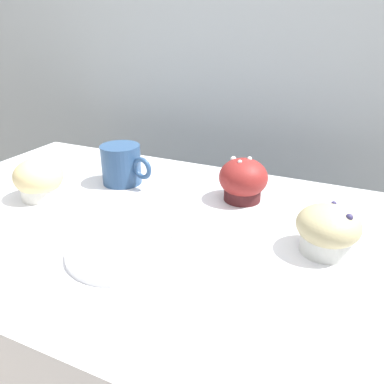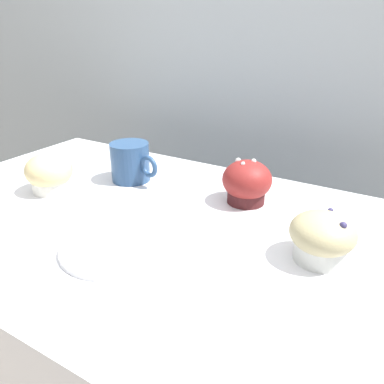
{
  "view_description": "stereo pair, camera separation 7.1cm",
  "coord_description": "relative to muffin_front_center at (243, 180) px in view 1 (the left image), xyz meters",
  "views": [
    {
      "loc": [
        0.36,
        -0.53,
        1.28
      ],
      "look_at": [
        0.09,
        0.06,
        0.99
      ],
      "focal_mm": 35.0,
      "sensor_mm": 36.0,
      "label": 1
    },
    {
      "loc": [
        0.42,
        -0.5,
        1.28
      ],
      "look_at": [
        0.09,
        0.06,
        0.99
      ],
      "focal_mm": 35.0,
      "sensor_mm": 36.0,
      "label": 2
    }
  ],
  "objects": [
    {
      "name": "wall_back",
      "position": [
        -0.16,
        0.44,
        -0.09
      ],
      "size": [
        3.2,
        0.1,
        1.8
      ],
      "primitive_type": "cube",
      "color": "#A8B2B7",
      "rests_on": "ground"
    },
    {
      "name": "muffin_back_right",
      "position": [
        -0.39,
        -0.16,
        -0.0
      ],
      "size": [
        0.1,
        0.1,
        0.09
      ],
      "color": "white",
      "rests_on": "display_counter"
    },
    {
      "name": "muffin_front_center",
      "position": [
        0.0,
        0.0,
        0.0
      ],
      "size": [
        0.1,
        0.1,
        0.09
      ],
      "color": "#45191B",
      "rests_on": "display_counter"
    },
    {
      "name": "coffee_cup",
      "position": [
        -0.28,
        -0.03,
        0.0
      ],
      "size": [
        0.13,
        0.09,
        0.09
      ],
      "color": "navy",
      "rests_on": "display_counter"
    },
    {
      "name": "serving_plate",
      "position": [
        -0.11,
        -0.27,
        -0.04
      ],
      "size": [
        0.18,
        0.18,
        0.01
      ],
      "color": "white",
      "rests_on": "display_counter"
    },
    {
      "name": "muffin_back_left",
      "position": [
        0.18,
        -0.13,
        -0.0
      ],
      "size": [
        0.1,
        0.1,
        0.08
      ],
      "color": "silver",
      "rests_on": "display_counter"
    }
  ]
}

